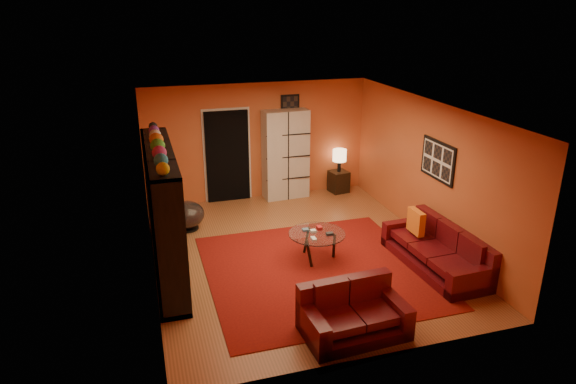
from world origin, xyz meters
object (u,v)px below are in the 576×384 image
object	(u,v)px
loveseat	(352,313)
bowl_chair	(187,215)
side_table	(339,181)
storage_cabinet	(286,154)
tv	(167,218)
sofa	(440,251)
entertainment_unit	(163,213)
coffee_table	(317,236)
table_lamp	(340,156)

from	to	relation	value
loveseat	bowl_chair	bearing A→B (deg)	20.34
side_table	storage_cabinet	bearing A→B (deg)	177.78
tv	sofa	size ratio (longest dim) A/B	0.45
tv	side_table	xyz separation A→B (m)	(4.10, 2.85, -0.75)
entertainment_unit	sofa	world-z (taller)	entertainment_unit
sofa	loveseat	world-z (taller)	same
tv	coffee_table	world-z (taller)	tv
sofa	bowl_chair	world-z (taller)	sofa
entertainment_unit	storage_cabinet	bearing A→B (deg)	44.34
entertainment_unit	bowl_chair	xyz separation A→B (m)	(0.49, 1.61, -0.75)
entertainment_unit	bowl_chair	size ratio (longest dim) A/B	4.33
side_table	sofa	bearing A→B (deg)	-86.22
tv	coffee_table	bearing A→B (deg)	-95.10
tv	coffee_table	distance (m)	2.53
side_table	loveseat	bearing A→B (deg)	-110.12
entertainment_unit	coffee_table	world-z (taller)	entertainment_unit
entertainment_unit	sofa	size ratio (longest dim) A/B	1.39
storage_cabinet	bowl_chair	world-z (taller)	storage_cabinet
sofa	loveseat	distance (m)	2.50
table_lamp	side_table	bearing A→B (deg)	0.00
side_table	tv	bearing A→B (deg)	-145.22
entertainment_unit	sofa	distance (m)	4.62
entertainment_unit	bowl_chair	world-z (taller)	entertainment_unit
tv	storage_cabinet	bearing A→B (deg)	-44.15
bowl_chair	table_lamp	size ratio (longest dim) A/B	1.31
sofa	coffee_table	size ratio (longest dim) A/B	2.20
tv	bowl_chair	distance (m)	1.90
tv	side_table	distance (m)	5.05
tv	sofa	world-z (taller)	tv
table_lamp	entertainment_unit	bearing A→B (deg)	-146.49
bowl_chair	side_table	world-z (taller)	bowl_chair
sofa	side_table	world-z (taller)	sofa
tv	bowl_chair	world-z (taller)	tv
storage_cabinet	bowl_chair	size ratio (longest dim) A/B	2.90
storage_cabinet	tv	bearing A→B (deg)	-137.97
sofa	loveseat	xyz separation A→B (m)	(-2.15, -1.27, 0.00)
coffee_table	sofa	bearing A→B (deg)	-23.61
sofa	side_table	distance (m)	3.91
loveseat	storage_cabinet	distance (m)	5.31
side_table	table_lamp	size ratio (longest dim) A/B	0.94
tv	storage_cabinet	distance (m)	4.04
tv	storage_cabinet	xyz separation A→B (m)	(2.81, 2.90, 0.00)
storage_cabinet	side_table	distance (m)	1.49
sofa	loveseat	size ratio (longest dim) A/B	1.52
storage_cabinet	bowl_chair	distance (m)	2.75
entertainment_unit	tv	bearing A→B (deg)	-63.36
entertainment_unit	tv	size ratio (longest dim) A/B	3.08
loveseat	table_lamp	distance (m)	5.54
entertainment_unit	side_table	size ratio (longest dim) A/B	6.00
coffee_table	bowl_chair	size ratio (longest dim) A/B	1.41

